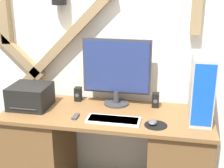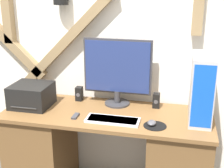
# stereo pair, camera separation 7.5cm
# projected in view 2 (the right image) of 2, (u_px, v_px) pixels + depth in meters

# --- Properties ---
(wall_back) EXTENTS (6.40, 0.18, 2.70)m
(wall_back) POSITION_uv_depth(u_px,v_px,m) (115.00, 36.00, 2.68)
(wall_back) COLOR white
(wall_back) RESTS_ON ground_plane
(desk) EXTENTS (1.68, 0.62, 0.80)m
(desk) POSITION_uv_depth(u_px,v_px,m) (107.00, 154.00, 2.64)
(desk) COLOR brown
(desk) RESTS_ON ground_plane
(monitor) EXTENTS (0.57, 0.21, 0.57)m
(monitor) POSITION_uv_depth(u_px,v_px,m) (117.00, 70.00, 2.60)
(monitor) COLOR #333338
(monitor) RESTS_ON desk
(keyboard) EXTENTS (0.41, 0.15, 0.02)m
(keyboard) POSITION_uv_depth(u_px,v_px,m) (113.00, 120.00, 2.36)
(keyboard) COLOR silver
(keyboard) RESTS_ON desk
(mousepad) EXTENTS (0.17, 0.17, 0.00)m
(mousepad) POSITION_uv_depth(u_px,v_px,m) (155.00, 126.00, 2.28)
(mousepad) COLOR black
(mousepad) RESTS_ON desk
(mouse) EXTENTS (0.06, 0.08, 0.03)m
(mouse) POSITION_uv_depth(u_px,v_px,m) (152.00, 123.00, 2.29)
(mouse) COLOR #4C4C51
(mouse) RESTS_ON mousepad
(computer_tower) EXTENTS (0.16, 0.37, 0.51)m
(computer_tower) POSITION_uv_depth(u_px,v_px,m) (202.00, 89.00, 2.30)
(computer_tower) COLOR #B2B2B7
(computer_tower) RESTS_ON desk
(printer) EXTENTS (0.32, 0.30, 0.19)m
(printer) POSITION_uv_depth(u_px,v_px,m) (32.00, 95.00, 2.62)
(printer) COLOR black
(printer) RESTS_ON desk
(speaker_left) EXTENTS (0.06, 0.07, 0.12)m
(speaker_left) POSITION_uv_depth(u_px,v_px,m) (79.00, 94.00, 2.76)
(speaker_left) COLOR black
(speaker_left) RESTS_ON desk
(speaker_right) EXTENTS (0.06, 0.07, 0.12)m
(speaker_right) POSITION_uv_depth(u_px,v_px,m) (156.00, 101.00, 2.60)
(speaker_right) COLOR black
(speaker_right) RESTS_ON desk
(remote_control) EXTENTS (0.04, 0.10, 0.02)m
(remote_control) POSITION_uv_depth(u_px,v_px,m) (75.00, 116.00, 2.43)
(remote_control) COLOR #38383D
(remote_control) RESTS_ON desk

